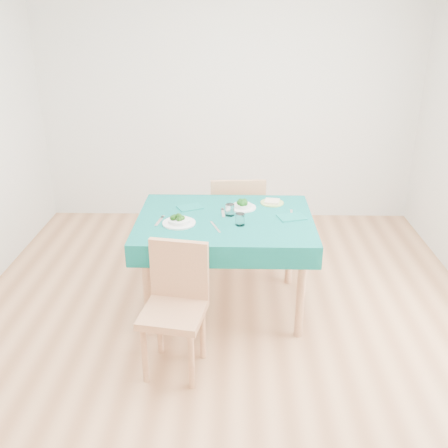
{
  "coord_description": "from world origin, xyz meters",
  "views": [
    {
      "loc": [
        0.07,
        -3.06,
        2.17
      ],
      "look_at": [
        0.0,
        0.0,
        0.85
      ],
      "focal_mm": 40.0,
      "sensor_mm": 36.0,
      "label": 1
    }
  ],
  "objects_px": {
    "table": "(225,263)",
    "bowl_near": "(179,219)",
    "side_plate": "(272,203)",
    "chair_far": "(237,201)",
    "chair_near": "(173,307)",
    "bowl_far": "(242,204)"
  },
  "relations": [
    {
      "from": "table",
      "to": "bowl_near",
      "type": "distance_m",
      "value": 0.54
    },
    {
      "from": "bowl_near",
      "to": "side_plate",
      "type": "distance_m",
      "value": 0.81
    },
    {
      "from": "table",
      "to": "chair_far",
      "type": "xyz_separation_m",
      "value": [
        0.09,
        0.81,
        0.2
      ]
    },
    {
      "from": "chair_near",
      "to": "side_plate",
      "type": "height_order",
      "value": "chair_near"
    },
    {
      "from": "chair_near",
      "to": "bowl_far",
      "type": "xyz_separation_m",
      "value": [
        0.44,
        0.96,
        0.32
      ]
    },
    {
      "from": "chair_far",
      "to": "bowl_far",
      "type": "xyz_separation_m",
      "value": [
        0.04,
        -0.61,
        0.21
      ]
    },
    {
      "from": "table",
      "to": "chair_near",
      "type": "relative_size",
      "value": 1.36
    },
    {
      "from": "side_plate",
      "to": "bowl_far",
      "type": "bearing_deg",
      "value": -154.62
    },
    {
      "from": "bowl_near",
      "to": "table",
      "type": "bearing_deg",
      "value": 20.19
    },
    {
      "from": "bowl_far",
      "to": "side_plate",
      "type": "height_order",
      "value": "bowl_far"
    },
    {
      "from": "chair_near",
      "to": "bowl_far",
      "type": "relative_size",
      "value": 4.55
    },
    {
      "from": "bowl_near",
      "to": "chair_near",
      "type": "bearing_deg",
      "value": -88.25
    },
    {
      "from": "table",
      "to": "bowl_far",
      "type": "bearing_deg",
      "value": 56.21
    },
    {
      "from": "table",
      "to": "side_plate",
      "type": "relative_size",
      "value": 7.02
    },
    {
      "from": "bowl_far",
      "to": "bowl_near",
      "type": "bearing_deg",
      "value": -145.46
    },
    {
      "from": "bowl_far",
      "to": "side_plate",
      "type": "distance_m",
      "value": 0.26
    },
    {
      "from": "chair_near",
      "to": "table",
      "type": "bearing_deg",
      "value": 77.91
    },
    {
      "from": "side_plate",
      "to": "chair_far",
      "type": "bearing_deg",
      "value": 119.1
    },
    {
      "from": "table",
      "to": "side_plate",
      "type": "height_order",
      "value": "side_plate"
    },
    {
      "from": "chair_far",
      "to": "bowl_far",
      "type": "height_order",
      "value": "chair_far"
    },
    {
      "from": "chair_far",
      "to": "bowl_near",
      "type": "relative_size",
      "value": 4.92
    },
    {
      "from": "side_plate",
      "to": "bowl_near",
      "type": "bearing_deg",
      "value": -148.39
    }
  ]
}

